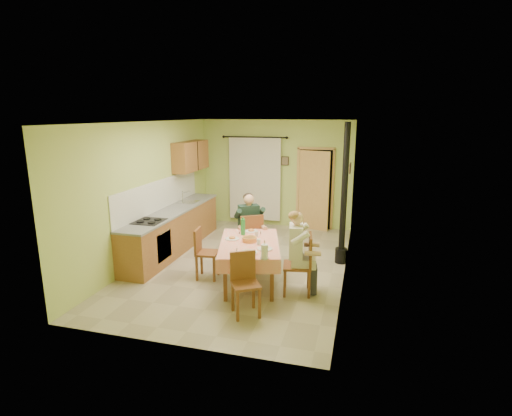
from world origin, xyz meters
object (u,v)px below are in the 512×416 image
(chair_near, at_px, (246,296))
(man_right, at_px, (298,243))
(dining_table, at_px, (249,263))
(man_far, at_px, (249,220))
(chair_far, at_px, (250,248))
(chair_left, at_px, (207,263))
(chair_right, at_px, (298,276))
(stove_flue, at_px, (343,214))

(chair_near, height_order, man_right, man_right)
(dining_table, bearing_deg, man_far, 91.35)
(dining_table, height_order, chair_far, chair_far)
(chair_left, bearing_deg, man_far, 144.82)
(chair_near, distance_m, man_far, 2.26)
(man_far, bearing_deg, chair_right, -76.33)
(man_far, bearing_deg, chair_left, -150.07)
(chair_left, height_order, man_right, man_right)
(man_right, distance_m, stove_flue, 1.74)
(dining_table, bearing_deg, chair_near, -91.79)
(dining_table, distance_m, chair_near, 1.14)
(dining_table, distance_m, chair_far, 1.03)
(chair_near, distance_m, chair_right, 1.14)
(chair_far, height_order, man_right, man_right)
(chair_right, height_order, man_far, man_far)
(man_right, bearing_deg, chair_left, 74.22)
(chair_near, relative_size, chair_left, 1.01)
(dining_table, xyz_separation_m, stove_flue, (1.51, 1.45, 0.64))
(man_right, bearing_deg, chair_near, 137.04)
(chair_near, height_order, man_far, man_far)
(dining_table, bearing_deg, chair_right, -25.42)
(chair_right, xyz_separation_m, man_right, (-0.02, -0.00, 0.59))
(chair_far, distance_m, stove_flue, 1.99)
(dining_table, xyz_separation_m, man_far, (-0.29, 1.00, 0.50))
(dining_table, relative_size, stove_flue, 0.68)
(man_right, height_order, stove_flue, stove_flue)
(dining_table, xyz_separation_m, chair_left, (-0.82, 0.02, -0.09))
(chair_far, distance_m, chair_left, 1.11)
(man_far, distance_m, man_right, 1.65)
(dining_table, height_order, man_right, man_right)
(chair_near, bearing_deg, stove_flue, -147.10)
(chair_right, xyz_separation_m, chair_left, (-1.71, 0.18, -0.00))
(chair_right, bearing_deg, chair_left, 74.36)
(chair_far, relative_size, chair_right, 1.00)
(chair_right, relative_size, man_right, 0.74)
(chair_left, distance_m, stove_flue, 2.83)
(dining_table, height_order, stove_flue, stove_flue)
(chair_near, bearing_deg, chair_left, -77.24)
(chair_near, xyz_separation_m, man_right, (0.62, 0.94, 0.59))
(chair_far, distance_m, chair_near, 2.16)
(dining_table, height_order, chair_near, chair_near)
(chair_far, distance_m, man_right, 1.74)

